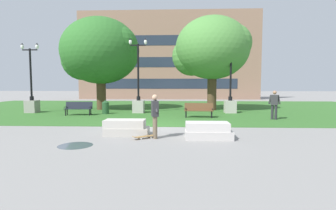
% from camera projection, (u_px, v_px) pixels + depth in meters
% --- Properties ---
extents(ground_plane, '(140.00, 140.00, 0.00)m').
position_uv_depth(ground_plane, '(152.00, 127.00, 12.92)').
color(ground_plane, gray).
extents(grass_lawn, '(40.00, 20.00, 0.02)m').
position_uv_depth(grass_lawn, '(164.00, 108.00, 22.87)').
color(grass_lawn, '#336628').
rests_on(grass_lawn, ground).
extents(concrete_block_center, '(1.82, 0.90, 0.64)m').
position_uv_depth(concrete_block_center, '(126.00, 128.00, 10.83)').
color(concrete_block_center, '#B2ADA3').
rests_on(concrete_block_center, ground).
extents(concrete_block_left, '(1.80, 0.90, 0.64)m').
position_uv_depth(concrete_block_left, '(208.00, 131.00, 10.10)').
color(concrete_block_left, '#BCB7B2').
rests_on(concrete_block_left, ground).
extents(person_skateboarder, '(0.33, 0.59, 1.71)m').
position_uv_depth(person_skateboarder, '(155.00, 114.00, 10.13)').
color(person_skateboarder, brown).
rests_on(person_skateboarder, ground).
extents(skateboard, '(0.94, 0.77, 0.14)m').
position_uv_depth(skateboard, '(145.00, 136.00, 10.14)').
color(skateboard, olive).
rests_on(skateboard, ground).
extents(puddle, '(1.18, 1.18, 0.01)m').
position_uv_depth(puddle, '(75.00, 145.00, 8.98)').
color(puddle, '#47515B').
rests_on(puddle, ground).
extents(park_bench_near_left, '(1.83, 0.64, 0.90)m').
position_uv_depth(park_bench_near_left, '(79.00, 107.00, 17.72)').
color(park_bench_near_left, '#1E232D').
rests_on(park_bench_near_left, grass_lawn).
extents(park_bench_near_right, '(1.83, 0.64, 0.90)m').
position_uv_depth(park_bench_near_right, '(199.00, 109.00, 16.47)').
color(park_bench_near_right, brown).
rests_on(park_bench_near_right, grass_lawn).
extents(lamp_post_left, '(1.32, 0.80, 5.39)m').
position_uv_depth(lamp_post_left, '(138.00, 98.00, 19.16)').
color(lamp_post_left, '#ADA89E').
rests_on(lamp_post_left, grass_lawn).
extents(lamp_post_right, '(1.32, 0.80, 5.07)m').
position_uv_depth(lamp_post_right, '(32.00, 99.00, 19.26)').
color(lamp_post_right, gray).
rests_on(lamp_post_right, grass_lawn).
extents(lamp_post_center, '(1.32, 0.80, 4.99)m').
position_uv_depth(lamp_post_center, '(230.00, 99.00, 19.05)').
color(lamp_post_center, '#ADA89E').
rests_on(lamp_post_center, grass_lawn).
extents(tree_far_left, '(6.65, 6.33, 7.50)m').
position_uv_depth(tree_far_left, '(100.00, 52.00, 21.39)').
color(tree_far_left, '#4C3823').
rests_on(tree_far_left, grass_lawn).
extents(tree_near_left, '(6.19, 5.89, 7.50)m').
position_uv_depth(tree_near_left, '(211.00, 49.00, 20.97)').
color(tree_near_left, '#4C3823').
rests_on(tree_near_left, grass_lawn).
extents(trash_bin, '(0.49, 0.49, 0.96)m').
position_uv_depth(trash_bin, '(106.00, 107.00, 18.49)').
color(trash_bin, '#234C28').
rests_on(trash_bin, grass_lawn).
extents(person_bystander_near_lawn, '(0.69, 0.39, 1.71)m').
position_uv_depth(person_bystander_near_lawn, '(274.00, 103.00, 15.46)').
color(person_bystander_near_lawn, '#28282D').
rests_on(person_bystander_near_lawn, grass_lawn).
extents(building_facade_distant, '(25.60, 1.03, 12.36)m').
position_uv_depth(building_facade_distant, '(169.00, 55.00, 36.84)').
color(building_facade_distant, '#8E6B56').
rests_on(building_facade_distant, ground).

